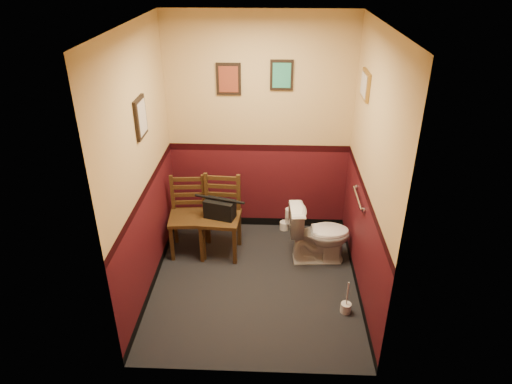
# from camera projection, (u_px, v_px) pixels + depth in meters

# --- Properties ---
(floor) EXTENTS (2.20, 2.40, 0.00)m
(floor) POSITION_uv_depth(u_px,v_px,m) (255.00, 283.00, 5.03)
(floor) COLOR black
(floor) RESTS_ON ground
(ceiling) EXTENTS (2.20, 2.40, 0.00)m
(ceiling) POSITION_uv_depth(u_px,v_px,m) (255.00, 24.00, 3.76)
(ceiling) COLOR silver
(ceiling) RESTS_ON ground
(wall_back) EXTENTS (2.20, 0.00, 2.70)m
(wall_back) POSITION_uv_depth(u_px,v_px,m) (259.00, 129.00, 5.45)
(wall_back) COLOR #420E14
(wall_back) RESTS_ON ground
(wall_front) EXTENTS (2.20, 0.00, 2.70)m
(wall_front) POSITION_uv_depth(u_px,v_px,m) (248.00, 243.00, 3.33)
(wall_front) COLOR #420E14
(wall_front) RESTS_ON ground
(wall_left) EXTENTS (0.00, 2.40, 2.70)m
(wall_left) POSITION_uv_depth(u_px,v_px,m) (142.00, 170.00, 4.43)
(wall_left) COLOR #420E14
(wall_left) RESTS_ON ground
(wall_right) EXTENTS (0.00, 2.40, 2.70)m
(wall_right) POSITION_uv_depth(u_px,v_px,m) (370.00, 174.00, 4.35)
(wall_right) COLOR #420E14
(wall_right) RESTS_ON ground
(grab_bar) EXTENTS (0.05, 0.56, 0.06)m
(grab_bar) POSITION_uv_depth(u_px,v_px,m) (358.00, 198.00, 4.76)
(grab_bar) COLOR silver
(grab_bar) RESTS_ON wall_right
(framed_print_back_a) EXTENTS (0.28, 0.04, 0.36)m
(framed_print_back_a) POSITION_uv_depth(u_px,v_px,m) (229.00, 79.00, 5.16)
(framed_print_back_a) COLOR black
(framed_print_back_a) RESTS_ON wall_back
(framed_print_back_b) EXTENTS (0.26, 0.04, 0.34)m
(framed_print_back_b) POSITION_uv_depth(u_px,v_px,m) (282.00, 75.00, 5.12)
(framed_print_back_b) COLOR black
(framed_print_back_b) RESTS_ON wall_back
(framed_print_left) EXTENTS (0.04, 0.30, 0.38)m
(framed_print_left) POSITION_uv_depth(u_px,v_px,m) (141.00, 118.00, 4.28)
(framed_print_left) COLOR black
(framed_print_left) RESTS_ON wall_left
(framed_print_right) EXTENTS (0.04, 0.34, 0.28)m
(framed_print_right) POSITION_uv_depth(u_px,v_px,m) (365.00, 85.00, 4.55)
(framed_print_right) COLOR olive
(framed_print_right) RESTS_ON wall_right
(toilet) EXTENTS (0.74, 0.44, 0.70)m
(toilet) POSITION_uv_depth(u_px,v_px,m) (319.00, 234.00, 5.25)
(toilet) COLOR white
(toilet) RESTS_ON floor
(toilet_brush) EXTENTS (0.11, 0.11, 0.38)m
(toilet_brush) POSITION_uv_depth(u_px,v_px,m) (346.00, 307.00, 4.59)
(toilet_brush) COLOR silver
(toilet_brush) RESTS_ON floor
(chair_left) EXTENTS (0.47, 0.47, 0.92)m
(chair_left) POSITION_uv_depth(u_px,v_px,m) (188.00, 216.00, 5.39)
(chair_left) COLOR #462D15
(chair_left) RESTS_ON floor
(chair_right) EXTENTS (0.48, 0.48, 0.96)m
(chair_right) POSITION_uv_depth(u_px,v_px,m) (221.00, 217.00, 5.34)
(chair_right) COLOR #462D15
(chair_right) RESTS_ON floor
(handbag) EXTENTS (0.38, 0.26, 0.25)m
(handbag) POSITION_uv_depth(u_px,v_px,m) (220.00, 209.00, 5.24)
(handbag) COLOR black
(handbag) RESTS_ON chair_right
(tp_stack) EXTENTS (0.25, 0.15, 0.32)m
(tp_stack) POSITION_uv_depth(u_px,v_px,m) (289.00, 221.00, 5.92)
(tp_stack) COLOR silver
(tp_stack) RESTS_ON floor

